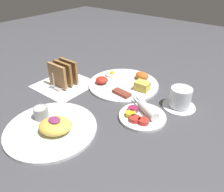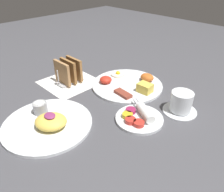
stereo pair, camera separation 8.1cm
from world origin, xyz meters
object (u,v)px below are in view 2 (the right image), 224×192
at_px(plate_foreground, 48,122).
at_px(toast_rack, 69,72).
at_px(coffee_cup, 181,103).
at_px(plate_condiments, 139,117).
at_px(plate_breakfast, 128,84).

height_order(plate_foreground, toast_rack, toast_rack).
bearing_deg(plate_foreground, coffee_cup, 54.98).
xyz_separation_m(plate_condiments, plate_foreground, (-0.19, -0.23, 0.00)).
xyz_separation_m(plate_condiments, coffee_cup, (0.07, 0.14, 0.02)).
height_order(plate_condiments, coffee_cup, coffee_cup).
bearing_deg(plate_foreground, plate_condiments, 50.63).
height_order(plate_breakfast, plate_foreground, plate_foreground).
xyz_separation_m(plate_foreground, toast_rack, (-0.20, 0.23, 0.04)).
height_order(plate_breakfast, plate_condiments, plate_breakfast).
relative_size(plate_foreground, toast_rack, 2.51).
distance_m(plate_foreground, toast_rack, 0.30).
height_order(plate_condiments, toast_rack, toast_rack).
xyz_separation_m(toast_rack, coffee_cup, (0.46, 0.15, -0.02)).
bearing_deg(plate_foreground, toast_rack, 131.28).
xyz_separation_m(plate_breakfast, plate_condiments, (0.18, -0.15, 0.00)).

